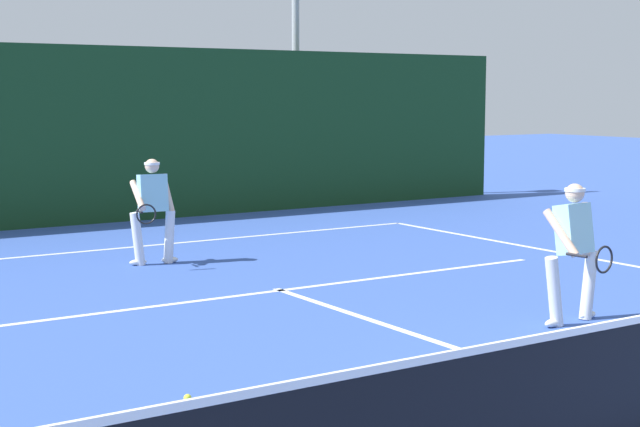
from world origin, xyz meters
name	(u,v)px	position (x,y,z in m)	size (l,w,h in m)	color
court_line_baseline_far	(146,246)	(0.00, 10.68, 0.00)	(10.54, 0.10, 0.01)	white
court_line_service	(281,290)	(0.00, 6.27, 0.00)	(8.59, 0.10, 0.01)	white
court_line_centre	(434,341)	(0.00, 3.20, 0.00)	(0.10, 6.40, 0.01)	white
player_near	(574,247)	(1.78, 2.99, 0.85)	(0.89, 0.86, 1.55)	silver
player_far	(153,207)	(-0.59, 8.98, 0.86)	(0.86, 0.89, 1.57)	silver
tennis_ball_extra	(188,398)	(-2.97, 2.76, 0.03)	(0.07, 0.07, 0.07)	#D1E033
back_fence_windscreen	(79,135)	(0.00, 13.88, 1.72)	(20.76, 0.12, 3.45)	#15391B
light_pole	(296,12)	(6.01, 15.71, 4.45)	(0.55, 0.44, 7.22)	#9EA39E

